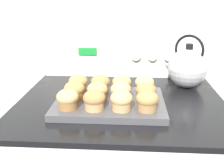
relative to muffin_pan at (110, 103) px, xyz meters
The scene contains 16 objects.
wall_back 0.52m from the muffin_pan, 84.95° to the left, with size 8.00×0.05×2.40m.
control_panel 0.39m from the muffin_pan, 83.94° to the left, with size 0.74×0.07×0.21m.
muffin_pan is the anchor object (origin of this frame).
muffin_r0_c0 0.16m from the muffin_pan, 146.97° to the right, with size 0.07×0.07×0.06m.
muffin_r0_c1 0.11m from the muffin_pan, 116.38° to the right, with size 0.07×0.07×0.06m.
muffin_r0_c2 0.10m from the muffin_pan, 62.68° to the right, with size 0.07×0.07×0.06m.
muffin_r0_c3 0.15m from the muffin_pan, 33.33° to the right, with size 0.07×0.07×0.06m.
muffin_r1_c0 0.13m from the muffin_pan, behind, with size 0.07×0.07×0.06m.
muffin_r1_c1 0.06m from the muffin_pan, behind, with size 0.07×0.07×0.06m.
muffin_r1_c2 0.06m from the muffin_pan, ahead, with size 0.07×0.07×0.06m.
muffin_r1_c3 0.13m from the muffin_pan, ahead, with size 0.07×0.07×0.06m.
muffin_r2_c0 0.16m from the muffin_pan, 146.50° to the left, with size 0.07×0.07×0.06m.
muffin_r2_c1 0.10m from the muffin_pan, 116.20° to the left, with size 0.07×0.07×0.06m.
muffin_r2_c2 0.10m from the muffin_pan, 65.47° to the left, with size 0.07×0.07×0.06m.
muffin_r2_c3 0.15m from the muffin_pan, 34.30° to the left, with size 0.07×0.07×0.06m.
tea_kettle 0.39m from the muffin_pan, 36.91° to the left, with size 0.19×0.16×0.22m.
Camera 1 is at (0.03, -0.62, 1.28)m, focal length 45.00 mm.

